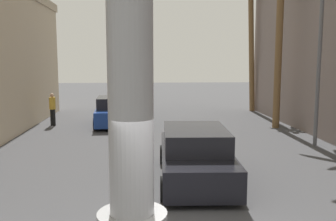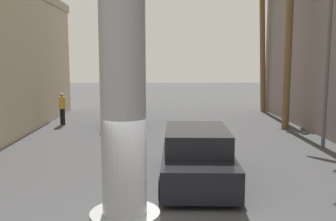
# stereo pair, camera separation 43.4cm
# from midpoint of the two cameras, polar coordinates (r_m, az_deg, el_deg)

# --- Properties ---
(ground_plane) EXTENTS (90.11, 90.11, 0.00)m
(ground_plane) POSITION_cam_midpoint_polar(r_m,az_deg,el_deg) (16.71, -2.30, -4.66)
(ground_plane) COLOR #424244
(street_lamp) EXTENTS (2.59, 0.28, 7.55)m
(street_lamp) POSITION_cam_midpoint_polar(r_m,az_deg,el_deg) (16.38, 20.27, 10.64)
(street_lamp) COLOR #59595E
(street_lamp) RESTS_ON ground
(car_lead) EXTENTS (2.30, 5.09, 1.56)m
(car_lead) POSITION_cam_midpoint_polar(r_m,az_deg,el_deg) (11.29, 3.04, -6.81)
(car_lead) COLOR black
(car_lead) RESTS_ON ground
(car_far) EXTENTS (2.12, 4.55, 1.56)m
(car_far) POSITION_cam_midpoint_polar(r_m,az_deg,el_deg) (21.06, -8.93, -0.17)
(car_far) COLOR black
(car_far) RESTS_ON ground
(palm_tree_mid_right) EXTENTS (3.01, 3.12, 8.39)m
(palm_tree_mid_right) POSITION_cam_midpoint_polar(r_m,az_deg,el_deg) (20.35, 16.13, 11.54)
(palm_tree_mid_right) COLOR brown
(palm_tree_mid_right) RESTS_ON ground
(palm_tree_far_right) EXTENTS (2.27, 2.37, 9.14)m
(palm_tree_far_right) POSITION_cam_midpoint_polar(r_m,az_deg,el_deg) (27.07, 12.22, 11.59)
(palm_tree_far_right) COLOR brown
(palm_tree_far_right) RESTS_ON ground
(pedestrian_far_left) EXTENTS (0.47, 0.47, 1.79)m
(pedestrian_far_left) POSITION_cam_midpoint_polar(r_m,az_deg,el_deg) (21.48, -17.75, 0.55)
(pedestrian_far_left) COLOR black
(pedestrian_far_left) RESTS_ON ground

